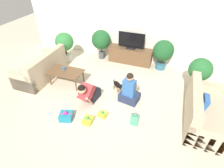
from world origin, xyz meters
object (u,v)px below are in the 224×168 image
at_px(gift_box_a, 66,116).
at_px(dog, 118,85).
at_px(sofa_left, 42,69).
at_px(tv_console, 130,55).
at_px(mug, 64,68).
at_px(potted_plant_back_right, 163,52).
at_px(person_kneeling, 88,93).
at_px(gift_box_b, 88,120).
at_px(sofa_right, 204,112).
at_px(tv, 131,42).
at_px(potted_plant_back_left, 101,40).
at_px(potted_plant_corner_right, 200,71).
at_px(coffee_table, 66,72).
at_px(potted_plant_corner_left, 65,44).
at_px(gift_box_c, 103,114).
at_px(person_sitting, 129,91).
at_px(gift_bag_a, 134,120).

bearing_deg(gift_box_a, dog, 59.66).
height_order(sofa_left, tv_console, sofa_left).
bearing_deg(mug, tv_console, 50.52).
xyz_separation_m(potted_plant_back_right, gift_box_a, (-1.87, -3.22, -0.57)).
relative_size(potted_plant_back_right, person_kneeling, 1.34).
bearing_deg(gift_box_b, sofa_right, 21.41).
xyz_separation_m(sofa_right, potted_plant_back_right, (-1.27, 2.12, 0.36)).
xyz_separation_m(person_kneeling, gift_box_a, (-0.27, -0.73, -0.25)).
xyz_separation_m(tv, potted_plant_back_right, (1.14, -0.05, -0.16)).
relative_size(potted_plant_back_left, dog, 2.67).
relative_size(potted_plant_back_right, potted_plant_corner_right, 1.00).
relative_size(coffee_table, person_kneeling, 1.33).
relative_size(potted_plant_corner_left, gift_box_c, 4.28).
distance_m(sofa_right, gift_box_a, 3.33).
height_order(tv_console, tv, tv).
xyz_separation_m(tv, person_kneeling, (-0.46, -2.53, -0.49)).
distance_m(potted_plant_corner_left, mug, 1.43).
xyz_separation_m(sofa_right, person_sitting, (-1.86, 0.09, 0.04)).
distance_m(coffee_table, gift_box_a, 1.54).
relative_size(tv_console, gift_bag_a, 4.61).
xyz_separation_m(potted_plant_back_right, person_sitting, (-0.59, -2.04, -0.32)).
bearing_deg(sofa_left, dog, 92.85).
distance_m(potted_plant_back_right, gift_box_b, 3.45).
bearing_deg(sofa_right, gift_box_a, 109.19).
bearing_deg(tv, coffee_table, -127.25).
bearing_deg(mug, potted_plant_back_left, 76.58).
relative_size(gift_bag_a, mug, 2.84).
height_order(sofa_right, gift_box_c, sofa_right).
xyz_separation_m(potted_plant_corner_left, gift_box_a, (1.56, -2.57, -0.60)).
bearing_deg(dog, potted_plant_corner_left, 102.99).
height_order(potted_plant_back_left, potted_plant_corner_left, potted_plant_back_left).
height_order(potted_plant_corner_right, mug, potted_plant_corner_right).
bearing_deg(gift_bag_a, tv_console, 107.46).
distance_m(coffee_table, potted_plant_back_left, 1.98).
relative_size(potted_plant_corner_right, mug, 8.72).
distance_m(sofa_right, potted_plant_corner_left, 4.94).
bearing_deg(tv, gift_box_c, -88.38).
distance_m(potted_plant_corner_left, dog, 2.70).
xyz_separation_m(potted_plant_back_left, potted_plant_corner_right, (3.39, -0.89, -0.05)).
height_order(gift_box_a, mug, mug).
distance_m(sofa_left, dog, 2.57).
bearing_deg(dog, potted_plant_back_right, 7.47).
bearing_deg(tv, gift_box_a, -102.64).
distance_m(sofa_right, gift_box_c, 2.44).
bearing_deg(potted_plant_corner_right, gift_box_c, -138.43).
relative_size(tv, potted_plant_corner_right, 0.89).
xyz_separation_m(person_sitting, gift_box_b, (-0.72, -1.10, -0.27)).
height_order(sofa_right, potted_plant_back_left, potted_plant_back_left).
height_order(potted_plant_corner_left, gift_bag_a, potted_plant_corner_left).
distance_m(person_kneeling, gift_box_c, 0.70).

